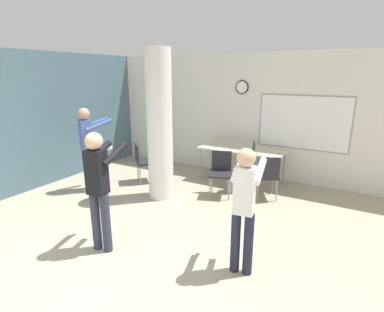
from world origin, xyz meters
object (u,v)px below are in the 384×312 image
at_px(person_playing_front, 99,183).
at_px(chair_table_front, 221,170).
at_px(person_watching_back, 88,143).
at_px(person_playing_side, 244,202).
at_px(chair_near_pillar, 143,160).
at_px(bottle_on_table, 254,146).
at_px(chair_table_right, 267,174).
at_px(folding_table, 242,151).

bearing_deg(person_playing_front, chair_table_front, 76.74).
relative_size(person_watching_back, person_playing_side, 1.09).
height_order(chair_table_front, person_watching_back, person_watching_back).
height_order(chair_near_pillar, person_playing_front, person_playing_front).
relative_size(bottle_on_table, chair_table_right, 0.27).
relative_size(chair_table_right, person_watching_back, 0.51).
distance_m(folding_table, person_watching_back, 3.25).
bearing_deg(person_watching_back, person_playing_side, -14.91).
bearing_deg(chair_table_right, folding_table, 138.24).
distance_m(folding_table, chair_table_front, 0.95).
height_order(chair_table_front, chair_table_right, same).
relative_size(folding_table, person_watching_back, 1.08).
bearing_deg(bottle_on_table, person_playing_front, -105.30).
bearing_deg(person_watching_back, chair_table_front, 24.29).
height_order(bottle_on_table, chair_near_pillar, bottle_on_table).
relative_size(folding_table, person_playing_front, 1.12).
distance_m(bottle_on_table, person_watching_back, 3.45).
bearing_deg(chair_near_pillar, bottle_on_table, 27.05).
bearing_deg(person_playing_side, chair_table_front, 120.53).
distance_m(bottle_on_table, person_playing_front, 3.61).
bearing_deg(person_playing_front, folding_table, 78.85).
height_order(person_watching_back, person_playing_side, person_watching_back).
xyz_separation_m(chair_table_front, person_playing_side, (1.22, -2.08, 0.41)).
distance_m(chair_near_pillar, person_playing_side, 3.59).
bearing_deg(person_watching_back, person_playing_front, -38.47).
height_order(chair_table_right, person_playing_front, person_playing_front).
height_order(bottle_on_table, chair_table_right, bottle_on_table).
height_order(folding_table, person_playing_side, person_playing_side).
bearing_deg(chair_table_front, bottle_on_table, 69.25).
distance_m(chair_table_front, chair_near_pillar, 1.80).
distance_m(bottle_on_table, person_playing_side, 3.12).
relative_size(chair_near_pillar, person_watching_back, 0.51).
bearing_deg(person_playing_front, person_playing_side, 14.79).
bearing_deg(chair_near_pillar, person_playing_front, -63.40).
relative_size(person_playing_front, person_watching_back, 0.97).
bearing_deg(chair_table_right, chair_near_pillar, -171.20).
xyz_separation_m(folding_table, person_watching_back, (-2.52, -2.02, 0.29)).
height_order(chair_near_pillar, person_watching_back, person_watching_back).
bearing_deg(bottle_on_table, chair_near_pillar, -152.95).
bearing_deg(folding_table, chair_near_pillar, -149.71).
distance_m(folding_table, person_playing_front, 3.56).
height_order(chair_table_front, person_playing_front, person_playing_front).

